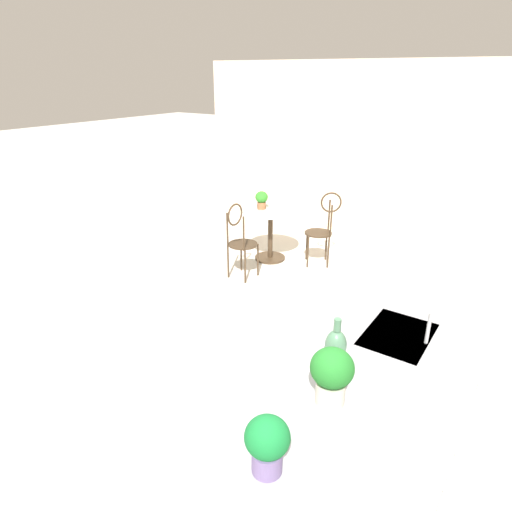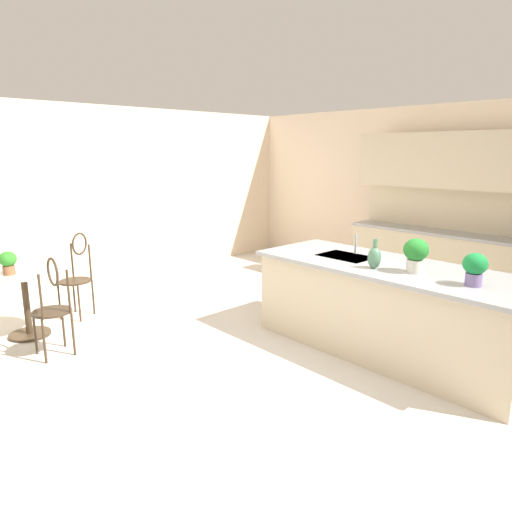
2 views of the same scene
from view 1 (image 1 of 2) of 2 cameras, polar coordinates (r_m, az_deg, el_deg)
The scene contains 11 objects.
ground_plane at distance 3.76m, azimuth 1.68°, elevation -19.64°, with size 40.00×40.00×0.00m, color beige.
wall_left_window at distance 6.87m, azimuth 21.81°, elevation 11.32°, with size 0.12×7.80×2.70m, color beige.
kitchen_island at distance 2.98m, azimuth 13.35°, elevation -22.01°, with size 2.80×1.06×0.92m.
bistro_table at distance 6.28m, azimuth 1.87°, elevation 3.42°, with size 0.80×0.80×0.74m.
chair_near_window at distance 6.14m, azimuth 8.65°, elevation 3.95°, with size 0.52×0.52×1.04m.
chair_by_island at distance 5.63m, azimuth -2.08°, elevation 2.43°, with size 0.49×0.39×1.04m.
sink_faucet at distance 3.04m, azimuth 21.42°, elevation -8.70°, with size 0.02×0.02×0.22m, color #B2B5BA.
potted_plant_on_table at distance 6.21m, azimuth 0.73°, elevation 7.41°, with size 0.18×0.18×0.25m.
potted_plant_counter_near at distance 2.37m, azimuth 9.78°, elevation -14.73°, with size 0.23×0.23×0.32m.
potted_plant_counter_far at distance 2.03m, azimuth 1.47°, elevation -22.98°, with size 0.20×0.20×0.28m.
vase_on_counter at distance 2.72m, azimuth 10.29°, elevation -11.24°, with size 0.13×0.13×0.29m.
Camera 1 is at (2.35, 1.47, 2.54)m, focal length 30.90 mm.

